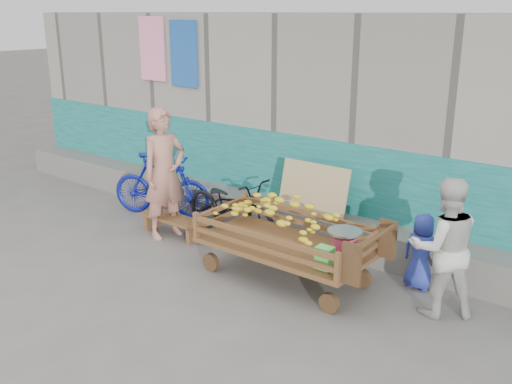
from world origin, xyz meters
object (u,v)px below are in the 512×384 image
Objects in this scene: bench at (173,222)px; bicycle_blue at (161,186)px; child at (421,251)px; vendor_man at (165,174)px; banana_cart at (282,228)px; bicycle_dark at (231,207)px; woman at (444,247)px.

bench is 0.88m from bicycle_blue.
child is 4.08m from bicycle_blue.
bicycle_blue reaches higher than child.
vendor_man is 2.04× the size of child.
child is (1.38, 0.76, -0.19)m from banana_cart.
bench is at bearing 128.74° from bicycle_dark.
banana_cart is at bearing -82.76° from vendor_man.
bicycle_dark is (-3.08, 0.31, -0.30)m from woman.
banana_cart is at bearing -27.16° from woman.
woman is (3.77, 0.15, 0.55)m from bench.
vendor_man is 3.83m from woman.
woman is at bearing -76.22° from vendor_man.
bicycle_blue is (-1.39, 0.00, 0.05)m from bicycle_dark.
bicycle_dark is at bearing -109.37° from bicycle_blue.
vendor_man is 1.22× the size of woman.
bicycle_blue reaches higher than banana_cart.
banana_cart is 2.46× the size of child.
banana_cart is 1.31× the size of bicycle_dark.
woman is at bearing 137.44° from child.
child is at bearing -86.05° from woman.
child reaches higher than bicycle_dark.
vendor_man is (-2.05, 0.12, 0.28)m from banana_cart.
banana_cart is 1.47× the size of woman.
child is (3.39, 0.57, 0.25)m from bench.
woman is (3.82, 0.22, -0.17)m from vendor_man.
bicycle_blue is at bearing 95.46° from bicycle_dark.
banana_cart is at bearing 34.36° from child.
woman is at bearing 2.26° from bench.
child is (3.44, 0.64, -0.46)m from vendor_man.
banana_cart is 1.47m from bicycle_dark.
woman reaches higher than bicycle_dark.
banana_cart is 2.06m from bench.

